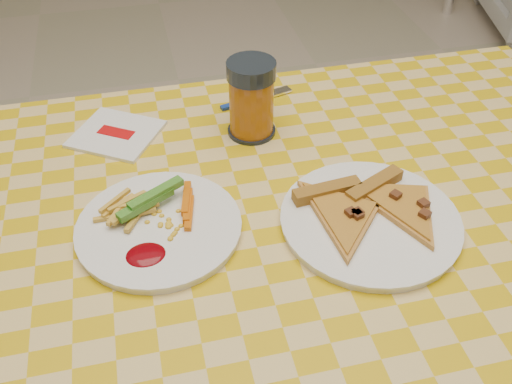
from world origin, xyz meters
TOP-DOWN VIEW (x-y plane):
  - table at (0.00, 0.00)m, footprint 1.28×0.88m
  - plate_left at (-0.18, 0.03)m, footprint 0.30×0.30m
  - plate_right at (0.12, -0.03)m, footprint 0.34×0.34m
  - fries_veggies at (-0.19, 0.04)m, footprint 0.17×0.16m
  - pizza_slices at (0.12, -0.01)m, footprint 0.27×0.24m
  - drink_glass at (0.00, 0.24)m, footprint 0.09×0.09m
  - napkin at (-0.23, 0.29)m, footprint 0.19×0.18m
  - fork at (0.04, 0.35)m, footprint 0.15×0.06m

SIDE VIEW (x-z plane):
  - table at x=0.00m, z-range 0.30..1.06m
  - napkin at x=-0.23m, z-range 0.76..0.76m
  - fork at x=0.04m, z-range 0.76..0.76m
  - plate_left at x=-0.18m, z-range 0.76..0.77m
  - plate_right at x=0.12m, z-range 0.76..0.77m
  - pizza_slices at x=0.12m, z-range 0.76..0.79m
  - fries_veggies at x=-0.19m, z-range 0.76..0.80m
  - drink_glass at x=0.00m, z-range 0.75..0.89m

